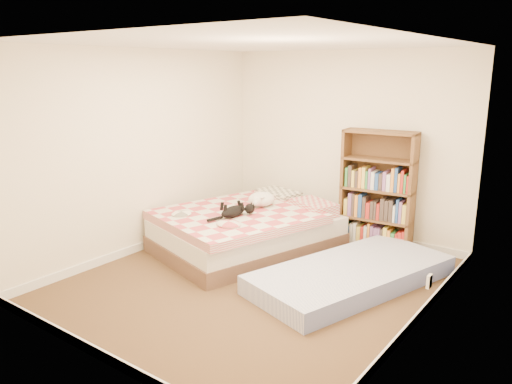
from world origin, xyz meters
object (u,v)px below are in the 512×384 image
Objects in this scene: bookshelf at (377,205)px; black_cat at (235,211)px; bed at (249,229)px; white_dog at (262,199)px; floor_mattress at (351,275)px.

bookshelf is 1.85m from black_cat.
bed is 5.17× the size of white_dog.
floor_mattress is 4.69× the size of white_dog.
floor_mattress is 1.59m from black_cat.
bed is 1.57m from floor_mattress.
bed is 3.76× the size of black_cat.
bookshelf is 1.36m from floor_mattress.
white_dog reaches higher than floor_mattress.
black_cat is (-1.51, -0.12, 0.48)m from floor_mattress.
bed is 0.46m from black_cat.
white_dog is at bearing -152.06° from bookshelf.
bookshelf reaches higher than white_dog.
bed is at bearing -170.34° from floor_mattress.
black_cat is 0.56m from white_dog.
black_cat is 1.38× the size of white_dog.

